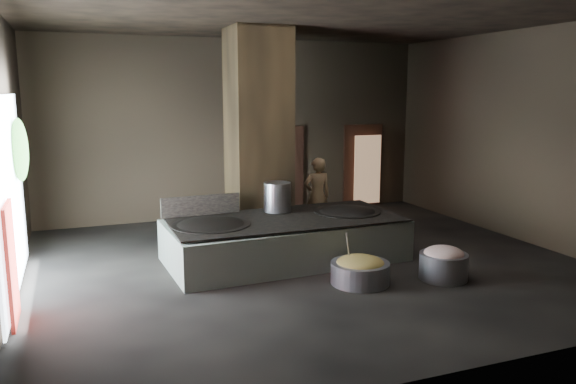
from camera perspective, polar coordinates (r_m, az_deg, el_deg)
name	(u,v)px	position (r m, az deg, el deg)	size (l,w,h in m)	color
floor	(306,265)	(10.73, 1.81, -7.43)	(10.00, 9.00, 0.10)	black
ceiling	(307,13)	(10.31, 1.96, 17.72)	(10.00, 9.00, 0.10)	black
back_wall	(238,129)	(14.55, -5.15, 6.43)	(10.00, 0.10, 4.50)	black
front_wall	(471,181)	(6.36, 18.05, 1.09)	(10.00, 0.10, 4.50)	black
right_wall	(523,136)	(13.08, 22.80, 5.25)	(0.10, 9.00, 4.50)	black
pillar	(258,137)	(11.94, -3.02, 5.63)	(1.20, 1.20, 4.50)	black
hearth_platform	(285,240)	(10.79, -0.32, -4.91)	(4.43, 2.12, 0.77)	silver
platform_cap	(285,218)	(10.69, -0.32, -2.69)	(4.34, 2.08, 0.03)	black
wok_left	(211,229)	(10.25, -7.84, -3.73)	(1.40, 1.40, 0.39)	black
wok_left_rim	(211,225)	(10.23, -7.85, -3.35)	(1.43, 1.43, 0.05)	black
wok_right	(347,216)	(11.28, 6.02, -2.39)	(1.30, 1.30, 0.37)	black
wok_right_rim	(347,212)	(11.27, 6.02, -2.05)	(1.33, 1.33, 0.05)	black
stock_pot	(277,197)	(11.15, -1.09, -0.50)	(0.54, 0.54, 0.58)	#93949A
splash_guard	(201,205)	(10.95, -8.85, -1.35)	(1.54, 0.06, 0.39)	black
cook	(317,196)	(12.68, 2.98, -0.39)	(0.63, 0.41, 1.74)	#9E7950
veg_basin	(360,273)	(9.63, 7.33, -8.14)	(0.99, 0.99, 0.37)	gray
veg_fill	(360,263)	(9.58, 7.35, -7.19)	(0.81, 0.81, 0.25)	olive
ladle	(348,250)	(9.58, 6.16, -5.92)	(0.03, 0.03, 0.78)	#93949A
meat_basin	(443,266)	(10.12, 15.50, -7.28)	(0.82, 0.82, 0.45)	gray
meat_fill	(444,254)	(10.05, 15.56, -6.06)	(0.68, 0.68, 0.26)	tan
doorway_near	(283,171)	(14.95, -0.55, 2.14)	(1.18, 0.08, 2.38)	black
doorway_near_glow	(273,173)	(14.90, -1.56, 1.91)	(0.90, 0.04, 2.12)	#8C6647
doorway_far	(362,167)	(15.94, 7.56, 2.56)	(1.18, 0.08, 2.38)	black
doorway_far_glow	(367,170)	(15.76, 8.06, 2.27)	(0.81, 0.04, 1.91)	#8C6647
left_opening	(10,195)	(9.80, -26.40, -0.28)	(0.04, 4.20, 3.10)	white
pavilion_sliver	(11,264)	(8.69, -26.29, -6.58)	(0.05, 0.90, 1.70)	maroon
tree_silhouette	(20,150)	(10.80, -25.61, 3.89)	(0.28, 1.10, 1.10)	#194714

